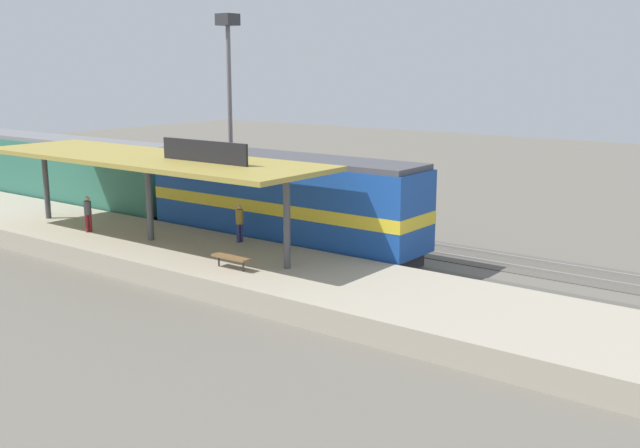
{
  "coord_description": "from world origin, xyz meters",
  "views": [
    {
      "loc": [
        -26.0,
        -25.85,
        8.61
      ],
      "look_at": [
        -1.38,
        -7.16,
        2.0
      ],
      "focal_mm": 41.69,
      "sensor_mm": 36.0,
      "label": 1
    }
  ],
  "objects_px": {
    "passenger_carriage_front": "(57,171)",
    "person_walking": "(240,221)",
    "freight_car": "(206,180)",
    "platform_bench": "(231,258)",
    "light_mast": "(229,69)",
    "locomotive": "(283,202)",
    "person_waiting": "(88,212)"
  },
  "relations": [
    {
      "from": "person_walking",
      "to": "passenger_carriage_front",
      "type": "bearing_deg",
      "value": 81.82
    },
    {
      "from": "locomotive",
      "to": "person_walking",
      "type": "bearing_deg",
      "value": 170.79
    },
    {
      "from": "passenger_carriage_front",
      "to": "person_waiting",
      "type": "relative_size",
      "value": 11.7
    },
    {
      "from": "freight_car",
      "to": "light_mast",
      "type": "bearing_deg",
      "value": 16.87
    },
    {
      "from": "freight_car",
      "to": "person_waiting",
      "type": "xyz_separation_m",
      "value": [
        -9.91,
        -2.3,
        -0.12
      ]
    },
    {
      "from": "passenger_carriage_front",
      "to": "person_walking",
      "type": "xyz_separation_m",
      "value": [
        -2.53,
        -17.59,
        -0.46
      ]
    },
    {
      "from": "passenger_carriage_front",
      "to": "person_walking",
      "type": "relative_size",
      "value": 11.7
    },
    {
      "from": "freight_car",
      "to": "person_waiting",
      "type": "height_order",
      "value": "freight_car"
    },
    {
      "from": "freight_car",
      "to": "person_walking",
      "type": "relative_size",
      "value": 7.02
    },
    {
      "from": "freight_car",
      "to": "person_waiting",
      "type": "bearing_deg",
      "value": -166.94
    },
    {
      "from": "freight_car",
      "to": "person_walking",
      "type": "distance_m",
      "value": 11.84
    },
    {
      "from": "freight_car",
      "to": "light_mast",
      "type": "height_order",
      "value": "light_mast"
    },
    {
      "from": "light_mast",
      "to": "person_walking",
      "type": "height_order",
      "value": "light_mast"
    },
    {
      "from": "person_waiting",
      "to": "platform_bench",
      "type": "bearing_deg",
      "value": -93.98
    },
    {
      "from": "person_walking",
      "to": "freight_car",
      "type": "bearing_deg",
      "value": 52.98
    },
    {
      "from": "platform_bench",
      "to": "locomotive",
      "type": "distance_m",
      "value": 6.54
    },
    {
      "from": "passenger_carriage_front",
      "to": "person_walking",
      "type": "distance_m",
      "value": 17.78
    },
    {
      "from": "locomotive",
      "to": "freight_car",
      "type": "distance_m",
      "value": 10.89
    },
    {
      "from": "passenger_carriage_front",
      "to": "platform_bench",
      "type": "bearing_deg",
      "value": -106.41
    },
    {
      "from": "person_walking",
      "to": "person_waiting",
      "type": "bearing_deg",
      "value": 111.23
    },
    {
      "from": "locomotive",
      "to": "freight_car",
      "type": "height_order",
      "value": "locomotive"
    },
    {
      "from": "passenger_carriage_front",
      "to": "freight_car",
      "type": "distance_m",
      "value": 9.35
    },
    {
      "from": "freight_car",
      "to": "light_mast",
      "type": "xyz_separation_m",
      "value": [
        3.2,
        0.97,
        6.43
      ]
    },
    {
      "from": "platform_bench",
      "to": "passenger_carriage_front",
      "type": "bearing_deg",
      "value": 73.59
    },
    {
      "from": "locomotive",
      "to": "freight_car",
      "type": "xyz_separation_m",
      "value": [
        4.6,
        9.86,
        -0.44
      ]
    },
    {
      "from": "light_mast",
      "to": "person_waiting",
      "type": "distance_m",
      "value": 15.01
    },
    {
      "from": "person_waiting",
      "to": "person_walking",
      "type": "xyz_separation_m",
      "value": [
        2.78,
        -7.16,
        0.0
      ]
    },
    {
      "from": "locomotive",
      "to": "person_walking",
      "type": "height_order",
      "value": "locomotive"
    },
    {
      "from": "locomotive",
      "to": "freight_car",
      "type": "relative_size",
      "value": 1.2
    },
    {
      "from": "locomotive",
      "to": "light_mast",
      "type": "height_order",
      "value": "light_mast"
    },
    {
      "from": "platform_bench",
      "to": "person_walking",
      "type": "distance_m",
      "value": 4.48
    },
    {
      "from": "platform_bench",
      "to": "person_walking",
      "type": "xyz_separation_m",
      "value": [
        3.47,
        2.79,
        0.51
      ]
    }
  ]
}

